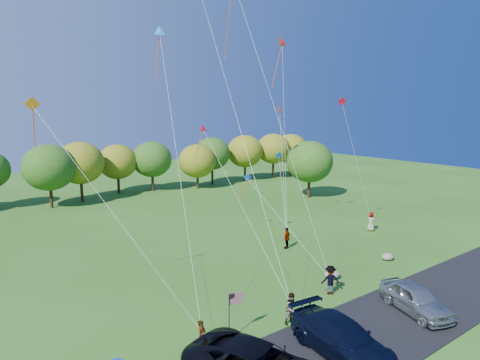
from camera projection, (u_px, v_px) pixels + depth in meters
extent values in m
plane|color=#2C5317|center=(295.00, 312.00, 24.55)|extent=(140.00, 140.00, 0.00)
cube|color=black|center=(352.00, 342.00, 21.40)|extent=(44.00, 6.00, 0.06)
cylinder|color=#3A2515|center=(44.00, 190.00, 52.76)|extent=(0.36, 0.36, 3.19)
ellipsoid|color=#204F14|center=(41.00, 162.00, 52.19)|extent=(5.76, 5.76, 5.18)
cylinder|color=#3A2515|center=(91.00, 193.00, 52.82)|extent=(0.36, 0.36, 2.48)
ellipsoid|color=#3A6619|center=(89.00, 166.00, 52.26)|extent=(6.51, 6.51, 5.86)
cylinder|color=#3A2515|center=(125.00, 185.00, 57.27)|extent=(0.36, 0.36, 2.77)
ellipsoid|color=#204F14|center=(124.00, 163.00, 56.76)|extent=(5.18, 5.18, 4.66)
cylinder|color=#3A2515|center=(160.00, 180.00, 60.36)|extent=(0.36, 0.36, 3.17)
ellipsoid|color=#3A6619|center=(159.00, 156.00, 59.80)|extent=(5.44, 5.44, 4.90)
cylinder|color=#3A2515|center=(194.00, 180.00, 62.79)|extent=(0.36, 0.36, 2.34)
ellipsoid|color=#3A6619|center=(194.00, 160.00, 62.29)|extent=(5.58, 5.58, 5.02)
cylinder|color=#3A2515|center=(208.00, 174.00, 67.37)|extent=(0.36, 0.36, 2.64)
ellipsoid|color=#3A6619|center=(207.00, 155.00, 66.85)|extent=(5.46, 5.46, 4.92)
cylinder|color=#3A2515|center=(242.00, 170.00, 69.90)|extent=(0.36, 0.36, 3.11)
ellipsoid|color=#204F14|center=(242.00, 148.00, 69.29)|extent=(6.57, 6.57, 5.91)
cylinder|color=#3A2515|center=(274.00, 170.00, 71.34)|extent=(0.36, 0.36, 2.64)
ellipsoid|color=#3A6619|center=(274.00, 151.00, 70.79)|extent=(6.00, 6.00, 5.40)
cylinder|color=#3A2515|center=(277.00, 168.00, 76.24)|extent=(0.36, 0.36, 2.22)
ellipsoid|color=#3A6619|center=(277.00, 153.00, 75.80)|extent=(4.84, 4.84, 4.36)
cylinder|color=#3A2515|center=(309.00, 187.00, 55.90)|extent=(0.36, 0.36, 2.80)
ellipsoid|color=#204F14|center=(310.00, 162.00, 55.34)|extent=(6.00, 6.00, 5.40)
imported|color=black|center=(342.00, 338.00, 20.07)|extent=(3.05, 6.09, 1.70)
imported|color=gray|center=(415.00, 299.00, 24.36)|extent=(3.29, 5.09, 1.61)
imported|color=#4C4C59|center=(202.00, 336.00, 20.56)|extent=(0.68, 0.62, 1.56)
imported|color=#4C4C59|center=(292.00, 308.00, 23.14)|extent=(0.87, 0.68, 1.75)
imported|color=#4C4C59|center=(330.00, 280.00, 26.87)|extent=(1.38, 1.22, 1.86)
imported|color=#4C4C59|center=(287.00, 238.00, 35.63)|extent=(1.15, 0.82, 1.81)
imported|color=#4C4C59|center=(371.00, 222.00, 40.71)|extent=(0.97, 1.07, 1.84)
cylinder|color=black|center=(229.00, 317.00, 21.49)|extent=(0.05, 0.05, 2.44)
cube|color=red|center=(236.00, 298.00, 21.61)|extent=(0.88, 0.59, 0.02)
cube|color=navy|center=(232.00, 296.00, 21.43)|extent=(0.35, 0.02, 0.27)
ellipsoid|color=gray|center=(332.00, 274.00, 29.39)|extent=(1.18, 0.92, 0.59)
ellipsoid|color=gray|center=(388.00, 257.00, 32.98)|extent=(1.02, 0.85, 0.53)
cone|color=#168FDF|center=(160.00, 32.00, 26.35)|extent=(0.83, 0.52, 0.77)
cone|color=#FE4F10|center=(280.00, 110.00, 38.46)|extent=(0.94, 0.66, 0.83)
cone|color=red|center=(282.00, 42.00, 35.20)|extent=(1.11, 0.46, 1.05)
cube|color=red|center=(342.00, 101.00, 36.98)|extent=(0.71, 0.35, 0.74)
cube|color=orange|center=(32.00, 104.00, 21.46)|extent=(0.75, 0.24, 0.74)
cube|color=blue|center=(279.00, 155.00, 39.12)|extent=(0.72, 0.24, 0.69)
cone|color=red|center=(203.00, 129.00, 33.97)|extent=(0.79, 0.36, 0.73)
cube|color=blue|center=(247.00, 177.00, 31.26)|extent=(0.63, 0.23, 0.61)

